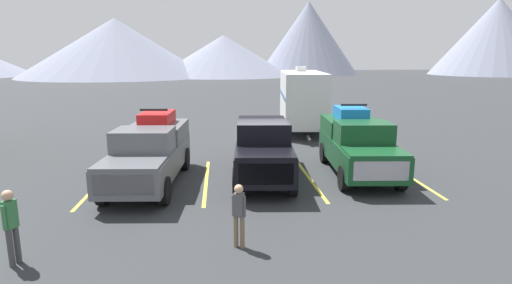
{
  "coord_description": "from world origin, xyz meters",
  "views": [
    {
      "loc": [
        -1.36,
        -14.58,
        4.44
      ],
      "look_at": [
        0.0,
        0.92,
        1.2
      ],
      "focal_mm": 28.97,
      "sensor_mm": 36.0,
      "label": 1
    }
  ],
  "objects_px": {
    "pickup_truck_b": "(263,147)",
    "camper_trailer_a": "(302,97)",
    "person_b": "(239,212)",
    "person_a": "(11,222)",
    "pickup_truck_c": "(357,143)",
    "pickup_truck_a": "(150,151)"
  },
  "relations": [
    {
      "from": "camper_trailer_a",
      "to": "person_b",
      "type": "relative_size",
      "value": 5.4
    },
    {
      "from": "pickup_truck_a",
      "to": "person_b",
      "type": "distance_m",
      "value": 6.13
    },
    {
      "from": "person_a",
      "to": "camper_trailer_a",
      "type": "bearing_deg",
      "value": 59.28
    },
    {
      "from": "pickup_truck_a",
      "to": "camper_trailer_a",
      "type": "bearing_deg",
      "value": 53.57
    },
    {
      "from": "pickup_truck_c",
      "to": "person_b",
      "type": "bearing_deg",
      "value": -128.83
    },
    {
      "from": "camper_trailer_a",
      "to": "person_b",
      "type": "bearing_deg",
      "value": -106.36
    },
    {
      "from": "pickup_truck_b",
      "to": "pickup_truck_c",
      "type": "relative_size",
      "value": 1.05
    },
    {
      "from": "camper_trailer_a",
      "to": "person_a",
      "type": "xyz_separation_m",
      "value": [
        -9.42,
        -15.86,
        -1.04
      ]
    },
    {
      "from": "pickup_truck_a",
      "to": "pickup_truck_b",
      "type": "xyz_separation_m",
      "value": [
        4.05,
        0.34,
        -0.02
      ]
    },
    {
      "from": "camper_trailer_a",
      "to": "person_a",
      "type": "relative_size",
      "value": 4.95
    },
    {
      "from": "pickup_truck_b",
      "to": "camper_trailer_a",
      "type": "height_order",
      "value": "camper_trailer_a"
    },
    {
      "from": "pickup_truck_c",
      "to": "camper_trailer_a",
      "type": "height_order",
      "value": "camper_trailer_a"
    },
    {
      "from": "pickup_truck_b",
      "to": "pickup_truck_c",
      "type": "height_order",
      "value": "pickup_truck_c"
    },
    {
      "from": "person_a",
      "to": "pickup_truck_b",
      "type": "bearing_deg",
      "value": 45.45
    },
    {
      "from": "pickup_truck_a",
      "to": "camper_trailer_a",
      "type": "distance_m",
      "value": 12.53
    },
    {
      "from": "pickup_truck_c",
      "to": "person_b",
      "type": "xyz_separation_m",
      "value": [
        -4.82,
        -5.99,
        -0.29
      ]
    },
    {
      "from": "person_a",
      "to": "person_b",
      "type": "height_order",
      "value": "person_a"
    },
    {
      "from": "person_b",
      "to": "pickup_truck_a",
      "type": "bearing_deg",
      "value": 118.08
    },
    {
      "from": "pickup_truck_c",
      "to": "person_a",
      "type": "height_order",
      "value": "pickup_truck_c"
    },
    {
      "from": "pickup_truck_a",
      "to": "pickup_truck_c",
      "type": "bearing_deg",
      "value": 4.38
    },
    {
      "from": "camper_trailer_a",
      "to": "person_a",
      "type": "distance_m",
      "value": 18.48
    },
    {
      "from": "pickup_truck_a",
      "to": "pickup_truck_c",
      "type": "height_order",
      "value": "pickup_truck_c"
    }
  ]
}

